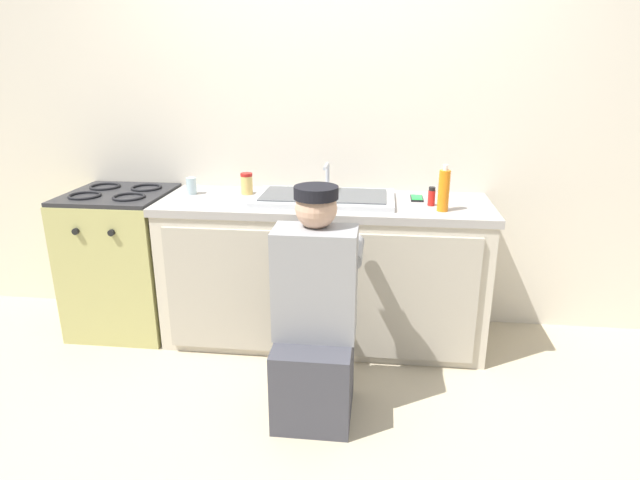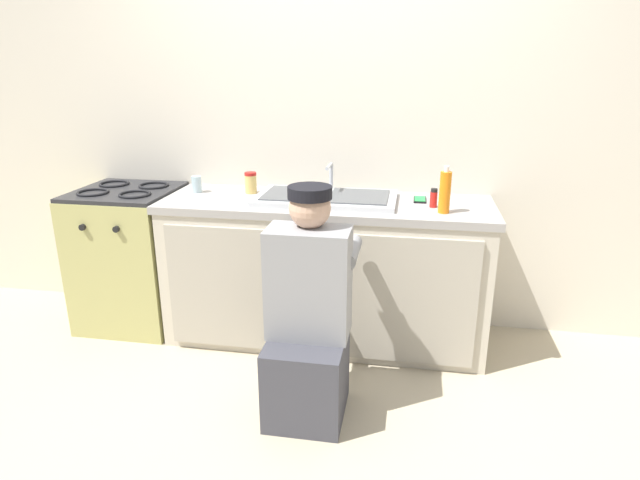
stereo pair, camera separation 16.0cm
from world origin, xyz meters
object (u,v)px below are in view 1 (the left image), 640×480
plumber_person (315,324)px  water_glass (191,186)px  cell_phone (417,198)px  soap_bottle_orange (444,190)px  condiment_jar (247,184)px  spice_bottle_red (432,197)px  stove_range (125,260)px  sink_double_basin (324,197)px

plumber_person → water_glass: plumber_person is taller
cell_phone → soap_bottle_orange: bearing=-63.2°
water_glass → soap_bottle_orange: bearing=-8.3°
plumber_person → condiment_jar: 1.10m
plumber_person → spice_bottle_red: bearing=51.4°
cell_phone → condiment_jar: bearing=179.5°
stove_range → sink_double_basin: bearing=0.1°
sink_double_basin → spice_bottle_red: 0.61m
sink_double_basin → condiment_jar: bearing=167.8°
spice_bottle_red → stove_range: bearing=178.8°
cell_phone → soap_bottle_orange: size_ratio=0.56×
cell_phone → soap_bottle_orange: 0.29m
plumber_person → condiment_jar: plumber_person is taller
cell_phone → spice_bottle_red: bearing=-62.5°
stove_range → condiment_jar: bearing=7.8°
water_glass → stove_range: bearing=-171.1°
soap_bottle_orange → water_glass: (-1.47, 0.21, -0.06)m
sink_double_basin → soap_bottle_orange: (0.66, -0.15, 0.09)m
sink_double_basin → plumber_person: plumber_person is taller
sink_double_basin → condiment_jar: 0.49m
stove_range → spice_bottle_red: 1.92m
stove_range → condiment_jar: (0.78, 0.11, 0.49)m
stove_range → condiment_jar: 0.92m
sink_double_basin → cell_phone: bearing=10.2°
condiment_jar → water_glass: size_ratio=1.28×
spice_bottle_red → condiment_jar: 1.09m
spice_bottle_red → cell_phone: bearing=117.5°
sink_double_basin → stove_range: (-1.26, -0.00, -0.44)m
plumber_person → spice_bottle_red: plumber_person is taller
soap_bottle_orange → condiment_jar: 1.16m
plumber_person → cell_phone: 1.06m
stove_range → plumber_person: (1.29, -0.75, 0.02)m
plumber_person → water_glass: bearing=136.2°
condiment_jar → water_glass: condiment_jar is taller
cell_phone → soap_bottle_orange: (0.12, -0.24, 0.11)m
sink_double_basin → water_glass: 0.81m
plumber_person → spice_bottle_red: (0.56, 0.71, 0.45)m
spice_bottle_red → water_glass: bearing=175.6°
stove_range → plumber_person: plumber_person is taller
spice_bottle_red → soap_bottle_orange: (0.05, -0.11, 0.06)m
sink_double_basin → stove_range: size_ratio=0.90×
stove_range → soap_bottle_orange: size_ratio=3.57×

